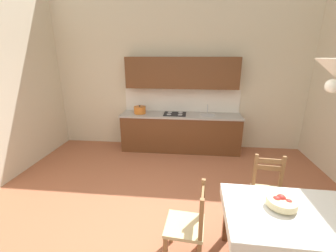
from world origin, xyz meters
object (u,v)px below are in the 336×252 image
at_px(kitchen_cabinetry, 181,116).
at_px(fruit_bowl, 282,202).
at_px(dining_table, 290,224).
at_px(pendant_lamp, 336,69).
at_px(dining_chair_tv_side, 188,225).
at_px(dining_chair_kitchen_side, 268,192).

bearing_deg(kitchen_cabinetry, fruit_bowl, -69.07).
bearing_deg(fruit_bowl, dining_table, -43.77).
xyz_separation_m(kitchen_cabinetry, pendant_lamp, (1.34, -3.22, 1.28)).
bearing_deg(pendant_lamp, dining_chair_tv_side, 174.01).
bearing_deg(dining_chair_kitchen_side, dining_table, -94.82).
height_order(dining_table, dining_chair_kitchen_side, dining_chair_kitchen_side).
bearing_deg(dining_chair_kitchen_side, dining_chair_tv_side, -145.65).
height_order(dining_chair_tv_side, pendant_lamp, pendant_lamp).
height_order(dining_chair_kitchen_side, fruit_bowl, dining_chair_kitchen_side).
height_order(dining_chair_kitchen_side, pendant_lamp, pendant_lamp).
distance_m(kitchen_cabinetry, dining_chair_kitchen_side, 2.74).
xyz_separation_m(dining_chair_kitchen_side, fruit_bowl, (-0.15, -0.73, 0.37)).
bearing_deg(dining_chair_tv_side, fruit_bowl, 0.60).
relative_size(dining_chair_tv_side, fruit_bowl, 3.10).
xyz_separation_m(fruit_bowl, pendant_lamp, (0.16, -0.12, 1.32)).
distance_m(fruit_bowl, pendant_lamp, 1.34).
distance_m(kitchen_cabinetry, dining_chair_tv_side, 3.14).
relative_size(kitchen_cabinetry, fruit_bowl, 9.42).
distance_m(dining_table, pendant_lamp, 1.52).
height_order(dining_chair_tv_side, fruit_bowl, dining_chair_tv_side).
bearing_deg(kitchen_cabinetry, dining_chair_kitchen_side, -60.55).
xyz_separation_m(dining_table, dining_chair_tv_side, (-1.02, 0.07, -0.18)).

